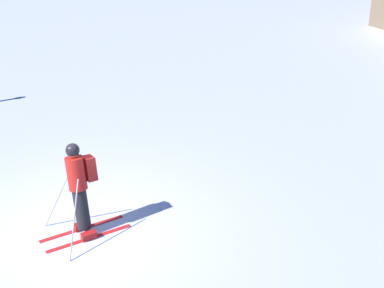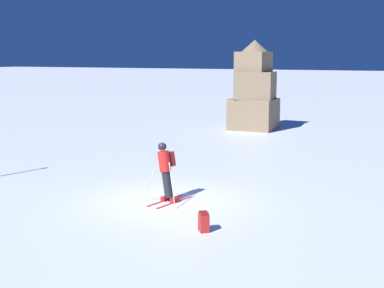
{
  "view_description": "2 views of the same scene",
  "coord_description": "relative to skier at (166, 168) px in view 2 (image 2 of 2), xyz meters",
  "views": [
    {
      "loc": [
        8.8,
        -4.94,
        6.95
      ],
      "look_at": [
        0.04,
        2.68,
        0.94
      ],
      "focal_mm": 60.0,
      "sensor_mm": 36.0,
      "label": 1
    },
    {
      "loc": [
        7.43,
        -13.58,
        4.29
      ],
      "look_at": [
        -0.23,
        2.19,
        1.39
      ],
      "focal_mm": 50.0,
      "sensor_mm": 36.0,
      "label": 2
    }
  ],
  "objects": [
    {
      "name": "rock_pillar",
      "position": [
        -2.87,
        15.98,
        1.19
      ],
      "size": [
        2.56,
        2.25,
        5.2
      ],
      "color": "#7A664C",
      "rests_on": "ground"
    },
    {
      "name": "skier",
      "position": [
        0.0,
        0.0,
        0.0
      ],
      "size": [
        1.27,
        1.71,
        1.78
      ],
      "rotation": [
        0.0,
        0.0,
        -0.18
      ],
      "color": "red",
      "rests_on": "ground"
    },
    {
      "name": "spare_backpack",
      "position": [
        2.21,
        -2.11,
        -0.74
      ],
      "size": [
        0.36,
        0.37,
        0.5
      ],
      "rotation": [
        0.0,
        0.0,
        5.41
      ],
      "color": "#AD231E",
      "rests_on": "ground"
    },
    {
      "name": "ground_plane",
      "position": [
        0.05,
        -0.06,
        -0.98
      ],
      "size": [
        300.0,
        300.0,
        0.0
      ],
      "primitive_type": "plane",
      "color": "white"
    }
  ]
}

